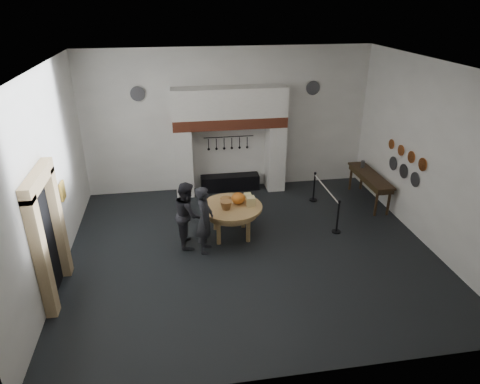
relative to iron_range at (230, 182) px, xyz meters
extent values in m
cube|color=black|center=(0.00, -3.72, -0.25)|extent=(9.00, 8.00, 0.02)
cube|color=silver|center=(0.00, -3.72, 4.25)|extent=(9.00, 8.00, 0.02)
cube|color=white|center=(0.00, 0.28, 2.00)|extent=(9.00, 0.02, 4.50)
cube|color=white|center=(0.00, -7.72, 2.00)|extent=(9.00, 0.02, 4.50)
cube|color=white|center=(-4.50, -3.72, 2.00)|extent=(0.02, 8.00, 4.50)
cube|color=white|center=(4.50, -3.72, 2.00)|extent=(0.02, 8.00, 4.50)
cube|color=silver|center=(-1.48, -0.07, 0.82)|extent=(0.55, 0.70, 2.15)
cube|color=silver|center=(1.48, -0.07, 0.82)|extent=(0.55, 0.70, 2.15)
cube|color=#9E442B|center=(0.00, -0.07, 2.06)|extent=(3.50, 0.72, 0.32)
cube|color=silver|center=(0.00, -0.07, 2.67)|extent=(3.50, 0.70, 0.90)
cube|color=black|center=(0.00, 0.00, 0.00)|extent=(1.90, 0.45, 0.50)
cylinder|color=black|center=(0.00, 0.20, 1.50)|extent=(1.60, 0.02, 0.02)
cube|color=black|center=(-4.47, -4.72, 1.00)|extent=(0.04, 1.10, 2.50)
cube|color=tan|center=(-4.38, -5.42, 1.05)|extent=(0.22, 0.30, 2.60)
cube|color=tan|center=(-4.38, -4.02, 1.05)|extent=(0.22, 0.30, 2.60)
cube|color=tan|center=(-4.38, -4.72, 2.40)|extent=(0.22, 1.70, 0.30)
cube|color=gold|center=(-4.45, -2.92, 1.35)|extent=(0.05, 0.34, 0.44)
cylinder|color=tan|center=(-0.38, -2.94, 0.59)|extent=(1.88, 1.88, 0.07)
ellipsoid|color=orange|center=(-0.18, -2.84, 0.78)|extent=(0.36, 0.36, 0.31)
cube|color=#E2CD87|center=(0.12, -2.99, 0.74)|extent=(0.22, 0.22, 0.24)
cube|color=#EADD8C|center=(0.10, -2.69, 0.72)|extent=(0.18, 0.18, 0.20)
cone|color=#955A36|center=(-0.53, -3.09, 0.73)|extent=(0.37, 0.37, 0.22)
ellipsoid|color=#AA743C|center=(-0.48, -2.59, 0.69)|extent=(0.31, 0.18, 0.13)
imported|color=#212227|center=(-1.12, -3.58, 0.62)|extent=(0.55, 0.72, 1.75)
imported|color=black|center=(-1.52, -3.18, 0.61)|extent=(0.69, 0.86, 1.72)
cube|color=#352613|center=(4.10, -1.57, 0.62)|extent=(0.55, 2.20, 0.06)
cylinder|color=#4D4D52|center=(4.10, -0.97, 0.76)|extent=(0.12, 0.12, 0.22)
cylinder|color=#C6662D|center=(4.46, -3.52, 1.70)|extent=(0.03, 0.34, 0.34)
cylinder|color=#C6662D|center=(4.46, -2.97, 1.70)|extent=(0.03, 0.32, 0.32)
cylinder|color=#C6662D|center=(4.46, -2.42, 1.70)|extent=(0.03, 0.30, 0.30)
cylinder|color=#C6662D|center=(4.46, -1.87, 1.70)|extent=(0.03, 0.28, 0.28)
cylinder|color=#4C4C51|center=(4.46, -3.32, 1.20)|extent=(0.03, 0.40, 0.40)
cylinder|color=#4C4C51|center=(4.46, -2.72, 1.20)|extent=(0.03, 0.40, 0.40)
cylinder|color=#4C4C51|center=(4.46, -2.12, 1.20)|extent=(0.03, 0.40, 0.40)
cylinder|color=#4C4C51|center=(-2.70, 0.24, 2.95)|extent=(0.44, 0.03, 0.44)
cylinder|color=#4C4C51|center=(2.70, 0.24, 2.95)|extent=(0.44, 0.03, 0.44)
cylinder|color=black|center=(2.46, -3.24, 0.20)|extent=(0.05, 0.05, 0.90)
cylinder|color=black|center=(2.46, -1.24, 0.20)|extent=(0.05, 0.05, 0.90)
cylinder|color=beige|center=(2.46, -2.24, 0.60)|extent=(0.04, 2.00, 0.04)
camera|label=1|loc=(-1.75, -12.78, 5.62)|focal=32.00mm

